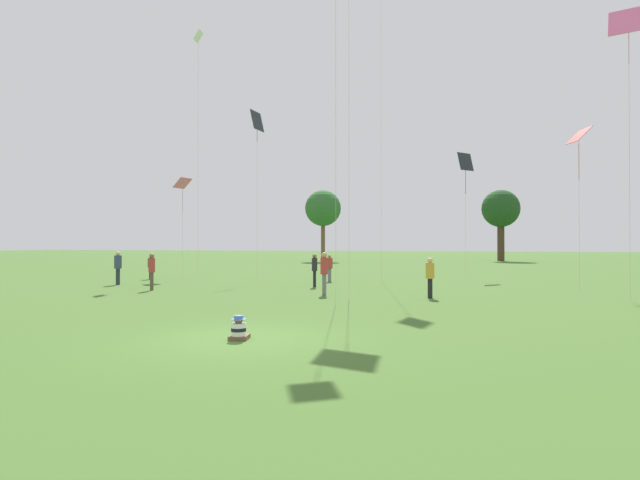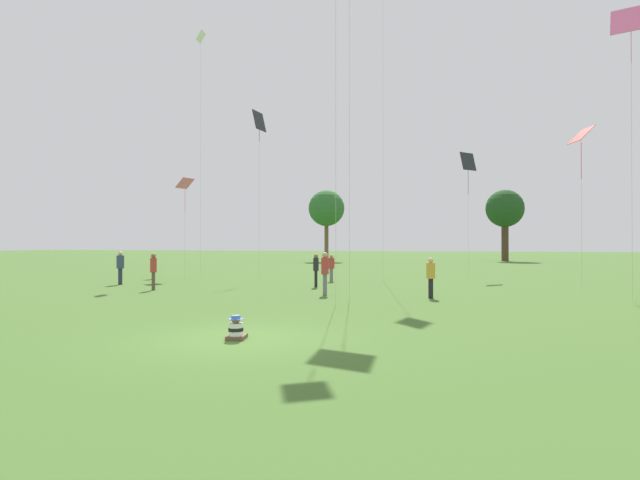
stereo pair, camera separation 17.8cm
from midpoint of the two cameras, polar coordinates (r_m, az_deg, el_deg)
ground_plane at (r=12.03m, az=-8.73°, el=-11.03°), size 300.00×300.00×0.00m
seated_toddler at (r=11.83m, az=-9.15°, el=-10.06°), size 0.51×0.59×0.57m
person_standing_0 at (r=29.37m, az=1.48°, el=-2.96°), size 0.38×0.38×1.59m
person_standing_1 at (r=20.81m, az=12.78°, el=-3.84°), size 0.50×0.50×1.65m
person_standing_3 at (r=29.24m, az=-21.70°, el=-2.66°), size 0.43×0.43×1.82m
person_standing_4 at (r=25.12m, az=-18.31°, el=-3.04°), size 0.38×0.38×1.76m
person_standing_5 at (r=25.57m, az=-0.27°, el=-3.08°), size 0.39×0.39×1.71m
person_standing_6 at (r=33.24m, az=-18.36°, el=-2.73°), size 0.52×0.52×1.52m
person_standing_7 at (r=21.55m, az=0.81°, el=-3.34°), size 0.35×0.35×1.86m
kite_0 at (r=25.03m, az=32.18°, el=20.17°), size 1.58×1.13×11.81m
kite_1 at (r=32.71m, az=-6.80°, el=13.04°), size 0.48×1.31×10.66m
kite_2 at (r=33.53m, az=-15.03°, el=6.04°), size 1.02×1.16×6.47m
kite_4 at (r=38.23m, az=-13.33°, el=20.09°), size 0.53×0.84×17.12m
kite_5 at (r=34.77m, az=16.71°, el=8.37°), size 1.08×1.14×8.29m
kite_7 at (r=26.38m, az=27.86°, el=10.18°), size 1.06×1.21×7.60m
distant_tree_0 at (r=64.32m, az=0.82°, el=3.61°), size 4.62×4.62×9.18m
distant_tree_1 at (r=69.51m, az=20.45°, el=3.28°), size 4.87×4.87×9.33m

